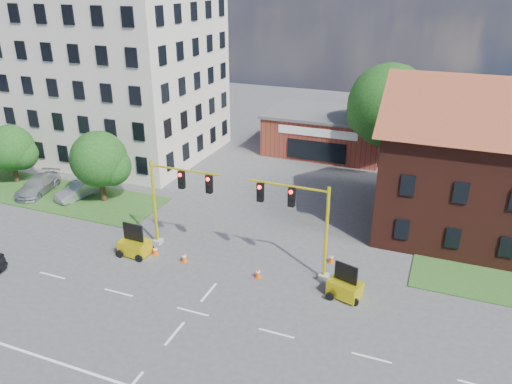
% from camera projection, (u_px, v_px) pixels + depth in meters
% --- Properties ---
extents(ground, '(120.00, 120.00, 0.00)m').
position_uv_depth(ground, '(193.00, 312.00, 28.08)').
color(ground, '#474749').
rests_on(ground, ground).
extents(grass_verge_nw, '(22.00, 6.00, 0.08)m').
position_uv_depth(grass_verge_nw, '(44.00, 193.00, 43.34)').
color(grass_verge_nw, '#255720').
rests_on(grass_verge_nw, ground).
extents(lane_markings, '(60.00, 36.00, 0.01)m').
position_uv_depth(lane_markings, '(165.00, 345.00, 25.53)').
color(lane_markings, white).
rests_on(lane_markings, ground).
extents(office_block, '(18.40, 15.40, 20.60)m').
position_uv_depth(office_block, '(114.00, 53.00, 49.37)').
color(office_block, silver).
rests_on(office_block, ground).
extents(brick_shop, '(12.40, 8.40, 4.30)m').
position_uv_depth(brick_shop, '(327.00, 132.00, 52.76)').
color(brick_shop, brown).
rests_on(brick_shop, ground).
extents(tree_large, '(8.20, 7.81, 10.15)m').
position_uv_depth(tree_large, '(394.00, 109.00, 46.43)').
color(tree_large, '#352113').
rests_on(tree_large, ground).
extents(tree_nw_front, '(4.81, 4.58, 6.05)m').
position_uv_depth(tree_nw_front, '(102.00, 161.00, 40.31)').
color(tree_nw_front, '#352113').
rests_on(tree_nw_front, ground).
extents(tree_nw_rear, '(4.34, 4.13, 5.37)m').
position_uv_depth(tree_nw_rear, '(13.00, 150.00, 44.29)').
color(tree_nw_rear, '#352113').
rests_on(tree_nw_rear, ground).
extents(signal_mast_west, '(5.30, 0.60, 6.20)m').
position_uv_depth(signal_mast_west, '(175.00, 196.00, 33.10)').
color(signal_mast_west, '#969691').
rests_on(signal_mast_west, ground).
extents(signal_mast_east, '(5.30, 0.60, 6.20)m').
position_uv_depth(signal_mast_east, '(300.00, 218.00, 30.15)').
color(signal_mast_east, '#969691').
rests_on(signal_mast_east, ground).
extents(trailer_west, '(2.02, 1.41, 2.22)m').
position_uv_depth(trailer_west, '(135.00, 246.00, 33.52)').
color(trailer_west, yellow).
rests_on(trailer_west, ground).
extents(trailer_east, '(2.13, 1.72, 2.11)m').
position_uv_depth(trailer_east, '(345.00, 287.00, 29.14)').
color(trailer_east, yellow).
rests_on(trailer_east, ground).
extents(cone_a, '(0.40, 0.40, 0.70)m').
position_uv_depth(cone_a, '(155.00, 250.00, 33.67)').
color(cone_a, '#EA4D0C').
rests_on(cone_a, ground).
extents(cone_b, '(0.40, 0.40, 0.70)m').
position_uv_depth(cone_b, '(184.00, 257.00, 32.86)').
color(cone_b, '#EA4D0C').
rests_on(cone_b, ground).
extents(cone_c, '(0.40, 0.40, 0.70)m').
position_uv_depth(cone_c, '(258.00, 273.00, 31.12)').
color(cone_c, '#EA4D0C').
rests_on(cone_c, ground).
extents(cone_d, '(0.40, 0.40, 0.70)m').
position_uv_depth(cone_d, '(331.00, 258.00, 32.75)').
color(cone_d, '#EA4D0C').
rests_on(cone_d, ground).
extents(pickup_white, '(5.12, 3.11, 1.33)m').
position_uv_depth(pickup_white, '(409.00, 222.00, 36.82)').
color(pickup_white, silver).
rests_on(pickup_white, ground).
extents(sedan_silver_front, '(2.40, 4.32, 1.35)m').
position_uv_depth(sedan_silver_front, '(79.00, 190.00, 42.23)').
color(sedan_silver_front, '#A7A9AF').
rests_on(sedan_silver_front, ground).
extents(sedan_silver_rear, '(3.02, 5.30, 1.45)m').
position_uv_depth(sedan_silver_rear, '(38.00, 185.00, 43.08)').
color(sedan_silver_rear, '#A7A9AF').
rests_on(sedan_silver_rear, ground).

